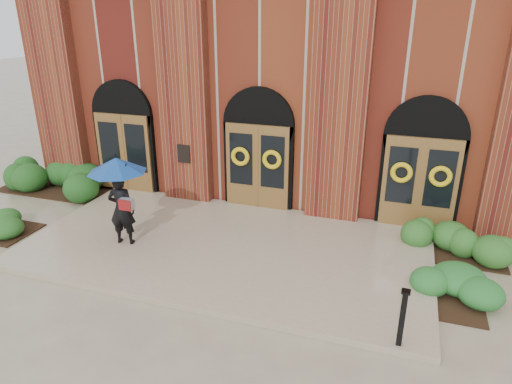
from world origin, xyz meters
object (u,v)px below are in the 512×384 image
at_px(metal_post, 402,317).
at_px(hedge_wall_right, 443,241).
at_px(man_with_umbrella, 119,184).
at_px(hedge_wall_left, 54,177).

relative_size(metal_post, hedge_wall_right, 0.42).
xyz_separation_m(man_with_umbrella, hedge_wall_left, (-4.56, 2.76, -1.29)).
bearing_deg(hedge_wall_left, metal_post, -21.90).
relative_size(man_with_umbrella, metal_post, 2.01).
height_order(hedge_wall_left, hedge_wall_right, hedge_wall_left).
bearing_deg(hedge_wall_left, hedge_wall_right, -2.48).
distance_m(man_with_umbrella, hedge_wall_right, 8.10).
height_order(man_with_umbrella, metal_post, man_with_umbrella).
distance_m(hedge_wall_left, hedge_wall_right, 12.23).
bearing_deg(man_with_umbrella, metal_post, 155.37).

